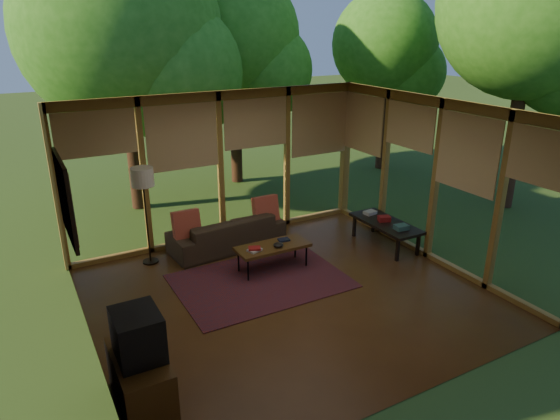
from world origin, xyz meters
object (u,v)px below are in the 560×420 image
media_cabinet (141,380)px  side_console (386,224)px  television (138,335)px  sofa (227,232)px  coffee_table (273,247)px  floor_lamp (143,183)px

media_cabinet → side_console: (4.87, 1.92, 0.11)m
television → side_console: bearing=21.6°
side_console → sofa: bearing=153.1°
sofa → television: bearing=49.3°
sofa → coffee_table: 1.18m
floor_lamp → coffee_table: bearing=-35.7°
sofa → floor_lamp: bearing=-8.1°
media_cabinet → coffee_table: (2.66, 2.07, 0.09)m
floor_lamp → coffee_table: floor_lamp is taller
sofa → side_console: (2.53, -1.28, 0.11)m
media_cabinet → floor_lamp: 3.60m
television → coffee_table: bearing=38.1°
television → floor_lamp: bearing=73.9°
media_cabinet → side_console: bearing=21.5°
coffee_table → media_cabinet: bearing=-142.1°
television → coffee_table: television is taller
coffee_table → side_console: size_ratio=0.86×
television → side_console: size_ratio=0.39×
sofa → coffee_table: sofa is taller
coffee_table → side_console: 2.22m
side_console → floor_lamp: bearing=160.7°
floor_lamp → side_console: bearing=-19.3°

